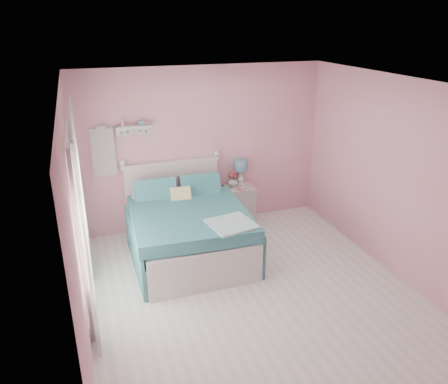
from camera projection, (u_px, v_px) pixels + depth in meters
floor at (254, 294)px, 5.53m from camera, size 4.50×4.50×0.00m
room_shell at (257, 177)px, 4.94m from camera, size 4.50×4.50×4.50m
bed at (187, 230)px, 6.31m from camera, size 1.65×2.03×1.16m
nightstand at (239, 205)px, 7.33m from camera, size 0.45×0.45×0.66m
table_lamp at (241, 167)px, 7.20m from camera, size 0.22×0.22×0.43m
vase at (233, 182)px, 7.19m from camera, size 0.19×0.19×0.17m
teacup at (241, 188)px, 7.06m from camera, size 0.11×0.11×0.07m
roses at (233, 175)px, 7.14m from camera, size 0.14×0.11×0.12m
wall_shelf at (133, 128)px, 6.48m from camera, size 0.50×0.15×0.25m
hanging_dress at (103, 152)px, 6.46m from camera, size 0.34×0.03×0.72m
french_door at (80, 227)px, 4.89m from camera, size 0.04×1.32×2.16m
curtain_near at (86, 249)px, 4.21m from camera, size 0.04×0.40×2.32m
curtain_far at (81, 194)px, 5.52m from camera, size 0.04×0.40×2.32m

